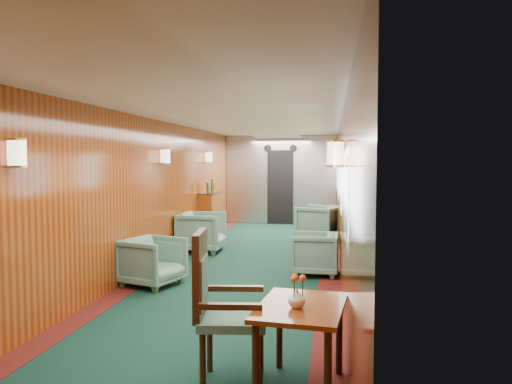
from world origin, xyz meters
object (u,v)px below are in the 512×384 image
armchair_left_far (202,232)px  armchair_right_far (318,222)px  credenza (210,214)px  armchair_right_near (314,254)px  dining_table (301,319)px  side_chair (218,302)px  armchair_left_near (153,262)px

armchair_left_far → armchair_right_far: (2.15, 1.77, -0.00)m
credenza → armchair_right_near: 4.23m
armchair_right_far → armchair_right_near: bearing=22.2°
armchair_left_far → armchair_right_near: 2.68m
dining_table → armchair_right_near: 3.88m
side_chair → armchair_right_near: (0.61, 3.82, -0.33)m
armchair_right_near → armchair_right_far: size_ratio=0.85×
side_chair → armchair_right_near: size_ratio=1.69×
armchair_left_near → armchair_right_far: (2.17, 4.34, 0.04)m
credenza → armchair_right_far: size_ratio=1.57×
armchair_left_near → side_chair: bearing=-132.2°
armchair_left_far → armchair_right_far: 2.78m
armchair_right_far → credenza: bearing=-70.2°
armchair_right_near → credenza: bearing=-142.3°
side_chair → credenza: bearing=97.5°
armchair_right_near → dining_table: bearing=2.5°
side_chair → armchair_left_far: bearing=99.3°
credenza → armchair_right_far: credenza is taller
credenza → armchair_right_near: bearing=-54.4°
side_chair → dining_table: bearing=-11.2°
armchair_right_near → armchair_left_far: bearing=-124.0°
dining_table → side_chair: bearing=-177.8°
dining_table → armchair_left_near: 3.64m
side_chair → armchair_right_far: size_ratio=1.44×
armchair_right_far → armchair_left_near: bearing=-4.7°
armchair_left_near → armchair_right_near: armchair_left_near is taller
armchair_right_far → armchair_left_far: bearing=-28.7°
dining_table → side_chair: size_ratio=0.80×
armchair_left_far → armchair_right_near: armchair_left_far is taller
dining_table → armchair_right_near: dining_table is taller
dining_table → credenza: credenza is taller
dining_table → credenza: 7.71m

